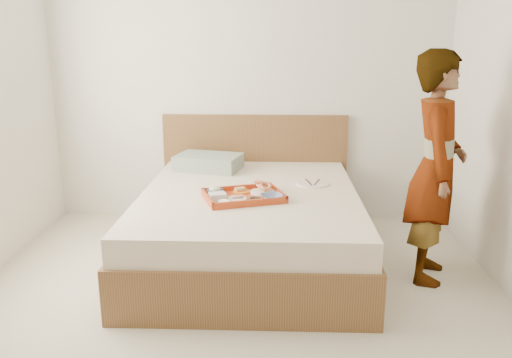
{
  "coord_description": "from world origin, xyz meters",
  "views": [
    {
      "loc": [
        0.24,
        -2.6,
        1.6
      ],
      "look_at": [
        0.11,
        0.9,
        0.65
      ],
      "focal_mm": 36.27,
      "sensor_mm": 36.0,
      "label": 1
    }
  ],
  "objects_px": {
    "bed": "(250,226)",
    "person": "(436,168)",
    "dinner_plate": "(313,183)",
    "tray": "(243,196)"
  },
  "relations": [
    {
      "from": "bed",
      "to": "person",
      "type": "bearing_deg",
      "value": -10.79
    },
    {
      "from": "dinner_plate",
      "to": "bed",
      "type": "bearing_deg",
      "value": -156.21
    },
    {
      "from": "bed",
      "to": "tray",
      "type": "distance_m",
      "value": 0.35
    },
    {
      "from": "bed",
      "to": "dinner_plate",
      "type": "height_order",
      "value": "dinner_plate"
    },
    {
      "from": "tray",
      "to": "person",
      "type": "xyz_separation_m",
      "value": [
        1.28,
        -0.05,
        0.22
      ]
    },
    {
      "from": "dinner_plate",
      "to": "person",
      "type": "xyz_separation_m",
      "value": [
        0.78,
        -0.45,
        0.24
      ]
    },
    {
      "from": "bed",
      "to": "person",
      "type": "xyz_separation_m",
      "value": [
        1.25,
        -0.24,
        0.51
      ]
    },
    {
      "from": "person",
      "to": "dinner_plate",
      "type": "bearing_deg",
      "value": 75.7
    },
    {
      "from": "person",
      "to": "tray",
      "type": "bearing_deg",
      "value": 103.26
    },
    {
      "from": "tray",
      "to": "dinner_plate",
      "type": "xyz_separation_m",
      "value": [
        0.5,
        0.39,
        -0.02
      ]
    }
  ]
}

